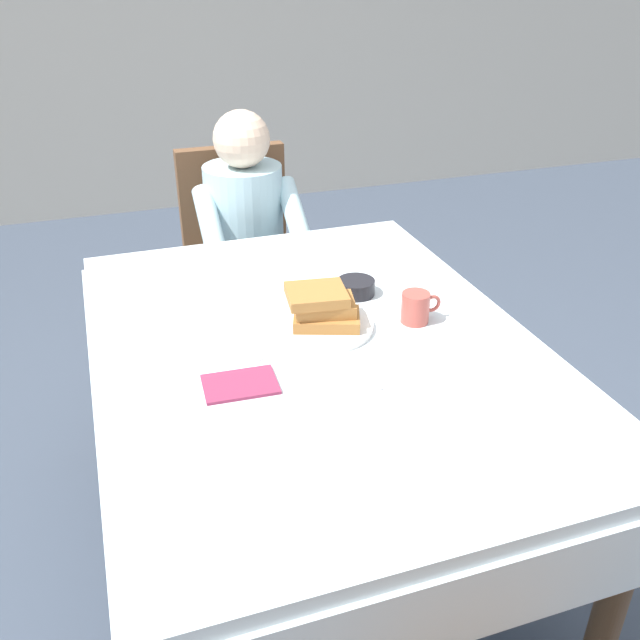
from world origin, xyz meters
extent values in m
plane|color=#3D4756|center=(0.00, 0.00, 0.00)|extent=(14.00, 14.00, 0.00)
cube|color=silver|center=(0.00, 0.00, 0.72)|extent=(1.10, 1.50, 0.04)
cube|color=silver|center=(0.00, -0.76, 0.61)|extent=(1.10, 0.01, 0.18)
cube|color=silver|center=(0.00, 0.76, 0.61)|extent=(1.10, 0.01, 0.18)
cube|color=silver|center=(-0.56, 0.00, 0.61)|extent=(0.01, 1.50, 0.18)
cube|color=silver|center=(0.56, 0.00, 0.61)|extent=(0.01, 1.50, 0.18)
cylinder|color=brown|center=(0.47, -0.67, 0.35)|extent=(0.07, 0.07, 0.70)
cylinder|color=brown|center=(-0.47, 0.67, 0.35)|extent=(0.07, 0.07, 0.70)
cylinder|color=brown|center=(0.47, 0.67, 0.35)|extent=(0.07, 0.07, 0.70)
cube|color=brown|center=(0.06, 1.07, 0.42)|extent=(0.44, 0.44, 0.05)
cube|color=brown|center=(0.06, 1.27, 0.69)|extent=(0.44, 0.06, 0.48)
cylinder|color=#2D2319|center=(0.24, 0.89, 0.20)|extent=(0.04, 0.04, 0.40)
cylinder|color=#2D2319|center=(-0.12, 0.89, 0.20)|extent=(0.04, 0.04, 0.40)
cylinder|color=#2D2319|center=(0.24, 1.25, 0.20)|extent=(0.04, 0.04, 0.40)
cylinder|color=#2D2319|center=(-0.12, 1.25, 0.20)|extent=(0.04, 0.04, 0.40)
cylinder|color=silver|center=(0.06, 1.05, 0.68)|extent=(0.30, 0.30, 0.46)
sphere|color=beige|center=(0.06, 1.03, 1.02)|extent=(0.21, 0.21, 0.21)
cylinder|color=silver|center=(0.22, 0.91, 0.75)|extent=(0.08, 0.29, 0.23)
cylinder|color=silver|center=(-0.10, 0.91, 0.75)|extent=(0.08, 0.29, 0.23)
cylinder|color=#383D51|center=(0.14, 0.87, 0.23)|extent=(0.10, 0.10, 0.45)
cylinder|color=#383D51|center=(-0.02, 0.87, 0.23)|extent=(0.10, 0.10, 0.45)
cylinder|color=white|center=(0.03, 0.06, 0.75)|extent=(0.28, 0.28, 0.02)
cube|color=#A36B33|center=(0.05, 0.05, 0.77)|extent=(0.20, 0.16, 0.03)
cube|color=#A36B33|center=(0.04, 0.07, 0.80)|extent=(0.18, 0.15, 0.03)
cube|color=#A36B33|center=(0.03, 0.07, 0.83)|extent=(0.17, 0.16, 0.03)
cylinder|color=#B24C42|center=(0.29, 0.02, 0.78)|extent=(0.08, 0.08, 0.08)
torus|color=#B24C42|center=(0.34, 0.02, 0.79)|extent=(0.05, 0.01, 0.05)
cylinder|color=black|center=(0.20, 0.22, 0.76)|extent=(0.11, 0.11, 0.04)
cube|color=silver|center=(-0.16, 0.04, 0.74)|extent=(0.02, 0.18, 0.00)
cube|color=silver|center=(0.22, 0.04, 0.74)|extent=(0.02, 0.20, 0.00)
cube|color=silver|center=(0.00, -0.25, 0.74)|extent=(0.15, 0.03, 0.00)
cube|color=#8C2D4C|center=(-0.23, -0.14, 0.74)|extent=(0.18, 0.13, 0.01)
camera|label=1|loc=(-0.48, -1.45, 1.63)|focal=38.63mm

